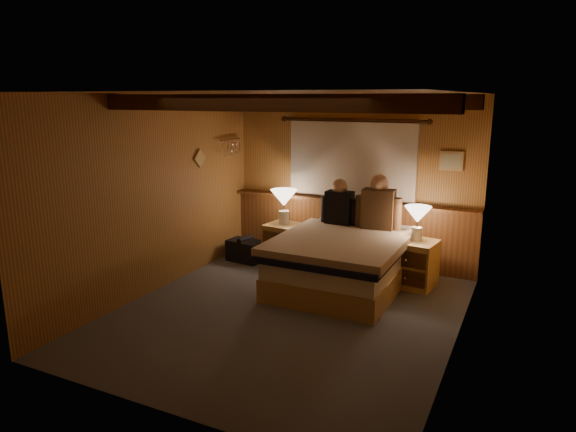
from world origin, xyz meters
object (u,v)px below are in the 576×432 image
Objects in this scene: person_right at (378,206)px; duffel_bag at (246,250)px; lamp_left at (284,200)px; bed at (342,261)px; person_left at (339,205)px; nightstand_left at (285,243)px; nightstand_right at (413,263)px; lamp_right at (418,217)px.

person_right reaches higher than duffel_bag.
bed is at bearing -29.21° from lamp_left.
person_left is (-0.28, 0.62, 0.57)m from bed.
nightstand_right is (1.90, -0.16, 0.02)m from nightstand_left.
person_right is (-0.54, 0.12, 0.06)m from lamp_right.
person_left is at bearing 8.66° from nightstand_left.
nightstand_right is 0.92× the size of person_left.
lamp_left is at bearing 144.30° from nightstand_left.
lamp_right is 0.59× the size of person_right.
person_right reaches higher than lamp_left.
duffel_bag is at bearing -150.43° from nightstand_left.
duffel_bag is at bearing 166.83° from bed.
bed is at bearing -149.17° from lamp_right.
nightstand_right is 0.80× the size of person_right.
lamp_left is 0.91× the size of duffel_bag.
lamp_left reaches higher than nightstand_left.
bed is 3.27× the size of nightstand_right.
lamp_left reaches higher than bed.
person_left is at bearing 16.24° from duffel_bag.
nightstand_right is at bearing 2.80° from nightstand_left.
bed is 3.56× the size of duffel_bag.
duffel_bag is at bearing -154.67° from lamp_left.
duffel_bag is at bearing -168.76° from person_left.
duffel_bag is at bearing -177.81° from lamp_right.
nightstand_left is at bearing 176.34° from lamp_right.
lamp_left is at bearing 31.95° from duffel_bag.
bed is 3.02× the size of person_left.
duffel_bag is at bearing -177.73° from person_right.
person_left is at bearing 173.92° from person_right.
bed is at bearing -21.13° from nightstand_left.
nightstand_left is 0.76× the size of person_right.
person_left is (-1.09, 0.14, 0.02)m from lamp_right.
person_left is (0.85, -0.01, 0.00)m from lamp_left.
person_right is (-0.53, 0.16, 0.67)m from nightstand_right.
nightstand_right is at bearing -20.58° from person_right.
duffel_bag is (-0.51, -0.24, -0.76)m from lamp_left.
person_right is (1.38, -0.01, 0.68)m from nightstand_left.
person_left is 0.87× the size of person_right.
lamp_right is 0.80× the size of duffel_bag.
lamp_left reaches higher than duffel_bag.
person_left reaches higher than lamp_right.
duffel_bag is (-1.64, 0.39, -0.18)m from bed.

